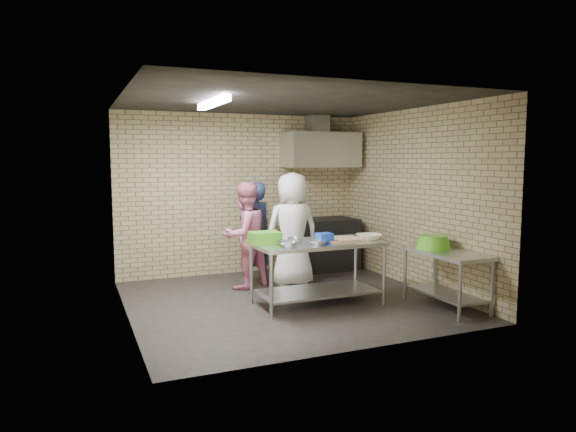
% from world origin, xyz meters
% --- Properties ---
extents(floor, '(4.20, 4.20, 0.00)m').
position_xyz_m(floor, '(0.00, 0.00, 0.00)').
color(floor, black).
rests_on(floor, ground).
extents(ceiling, '(4.20, 4.20, 0.00)m').
position_xyz_m(ceiling, '(0.00, 0.00, 2.70)').
color(ceiling, black).
rests_on(ceiling, ground).
extents(back_wall, '(4.20, 0.06, 2.70)m').
position_xyz_m(back_wall, '(0.00, 2.00, 1.35)').
color(back_wall, tan).
rests_on(back_wall, ground).
extents(front_wall, '(4.20, 0.06, 2.70)m').
position_xyz_m(front_wall, '(0.00, -2.00, 1.35)').
color(front_wall, tan).
rests_on(front_wall, ground).
extents(left_wall, '(0.06, 4.00, 2.70)m').
position_xyz_m(left_wall, '(-2.10, 0.00, 1.35)').
color(left_wall, tan).
rests_on(left_wall, ground).
extents(right_wall, '(0.06, 4.00, 2.70)m').
position_xyz_m(right_wall, '(2.10, 0.00, 1.35)').
color(right_wall, tan).
rests_on(right_wall, ground).
extents(prep_table, '(1.71, 0.85, 0.85)m').
position_xyz_m(prep_table, '(0.31, -0.32, 0.43)').
color(prep_table, silver).
rests_on(prep_table, floor).
extents(side_counter, '(0.60, 1.20, 0.75)m').
position_xyz_m(side_counter, '(1.80, -1.10, 0.38)').
color(side_counter, silver).
rests_on(side_counter, floor).
extents(stove, '(1.20, 0.70, 0.90)m').
position_xyz_m(stove, '(1.35, 1.65, 0.45)').
color(stove, black).
rests_on(stove, floor).
extents(range_hood, '(1.30, 0.60, 0.60)m').
position_xyz_m(range_hood, '(1.35, 1.70, 2.10)').
color(range_hood, silver).
rests_on(range_hood, back_wall).
extents(hood_duct, '(0.35, 0.30, 0.30)m').
position_xyz_m(hood_duct, '(1.35, 1.85, 2.55)').
color(hood_duct, '#A5A8AD').
rests_on(hood_duct, back_wall).
extents(wall_shelf, '(0.80, 0.20, 0.04)m').
position_xyz_m(wall_shelf, '(1.65, 1.89, 1.92)').
color(wall_shelf, '#3F2B19').
rests_on(wall_shelf, back_wall).
extents(fluorescent_fixture, '(0.10, 1.25, 0.08)m').
position_xyz_m(fluorescent_fixture, '(-1.00, 0.00, 2.64)').
color(fluorescent_fixture, white).
rests_on(fluorescent_fixture, ceiling).
extents(green_crate, '(0.38, 0.28, 0.15)m').
position_xyz_m(green_crate, '(-0.39, -0.20, 0.93)').
color(green_crate, '#43A21E').
rests_on(green_crate, prep_table).
extents(blue_tub, '(0.19, 0.19, 0.12)m').
position_xyz_m(blue_tub, '(0.36, -0.42, 0.91)').
color(blue_tub, '#163BAA').
rests_on(blue_tub, prep_table).
extents(cutting_board, '(0.52, 0.40, 0.03)m').
position_xyz_m(cutting_board, '(0.66, -0.34, 0.87)').
color(cutting_board, tan).
rests_on(cutting_board, prep_table).
extents(mixing_bowl_a, '(0.32, 0.32, 0.07)m').
position_xyz_m(mixing_bowl_a, '(-0.19, -0.52, 0.89)').
color(mixing_bowl_a, '#B4B6BC').
rests_on(mixing_bowl_a, prep_table).
extents(mixing_bowl_b, '(0.24, 0.24, 0.06)m').
position_xyz_m(mixing_bowl_b, '(0.01, -0.27, 0.88)').
color(mixing_bowl_b, '#B2B6B9').
rests_on(mixing_bowl_b, prep_table).
extents(mixing_bowl_c, '(0.29, 0.29, 0.06)m').
position_xyz_m(mixing_bowl_c, '(0.21, -0.54, 0.88)').
color(mixing_bowl_c, '#BBBEC2').
rests_on(mixing_bowl_c, prep_table).
extents(ceramic_bowl, '(0.39, 0.39, 0.08)m').
position_xyz_m(ceramic_bowl, '(1.01, -0.47, 0.89)').
color(ceramic_bowl, beige).
rests_on(ceramic_bowl, prep_table).
extents(green_basin, '(0.46, 0.46, 0.17)m').
position_xyz_m(green_basin, '(1.78, -0.85, 0.83)').
color(green_basin, '#59C626').
rests_on(green_basin, side_counter).
extents(bottle_red, '(0.07, 0.07, 0.18)m').
position_xyz_m(bottle_red, '(1.40, 1.89, 2.03)').
color(bottle_red, '#B22619').
rests_on(bottle_red, wall_shelf).
extents(bottle_green, '(0.06, 0.06, 0.15)m').
position_xyz_m(bottle_green, '(1.80, 1.89, 2.02)').
color(bottle_green, green).
rests_on(bottle_green, wall_shelf).
extents(man_navy, '(0.67, 0.53, 1.59)m').
position_xyz_m(man_navy, '(-0.03, 1.21, 0.79)').
color(man_navy, black).
rests_on(man_navy, floor).
extents(woman_pink, '(0.94, 0.84, 1.60)m').
position_xyz_m(woman_pink, '(-0.30, 0.93, 0.80)').
color(woman_pink, '#CF6D8B').
rests_on(woman_pink, floor).
extents(woman_white, '(0.86, 0.57, 1.74)m').
position_xyz_m(woman_white, '(0.39, 0.73, 0.87)').
color(woman_white, white).
rests_on(woman_white, floor).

